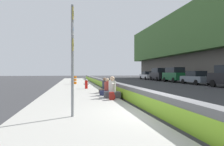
% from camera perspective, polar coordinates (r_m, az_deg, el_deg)
% --- Properties ---
extents(ground_plane, '(160.00, 160.00, 0.00)m').
position_cam_1_polar(ground_plane, '(7.43, 12.71, -11.97)').
color(ground_plane, '#353538').
rests_on(ground_plane, ground).
extents(sidewalk_strip, '(80.00, 4.40, 0.14)m').
position_cam_1_polar(sidewalk_strip, '(6.83, -8.65, -12.47)').
color(sidewalk_strip, '#A8A59E').
rests_on(sidewalk_strip, ground_plane).
extents(jersey_barrier, '(76.00, 0.45, 0.85)m').
position_cam_1_polar(jersey_barrier, '(7.35, 12.68, -8.74)').
color(jersey_barrier, slate).
rests_on(jersey_barrier, ground_plane).
extents(route_sign_post, '(0.44, 0.09, 3.60)m').
position_cam_1_polar(route_sign_post, '(6.63, -11.13, 5.97)').
color(route_sign_post, gray).
rests_on(route_sign_post, sidewalk_strip).
extents(fire_hydrant, '(0.26, 0.46, 0.88)m').
position_cam_1_polar(fire_hydrant, '(17.43, -7.32, -2.96)').
color(fire_hydrant, red).
rests_on(fire_hydrant, sidewalk_strip).
extents(seated_person_foreground, '(0.77, 0.88, 1.20)m').
position_cam_1_polar(seated_person_foreground, '(11.34, 0.06, -5.08)').
color(seated_person_foreground, '#424247').
rests_on(seated_person_foreground, sidewalk_strip).
extents(seated_person_middle, '(0.85, 0.92, 1.07)m').
position_cam_1_polar(seated_person_middle, '(12.51, -1.35, -4.77)').
color(seated_person_middle, '#23284C').
rests_on(seated_person_middle, sidewalk_strip).
extents(seated_person_rear, '(0.80, 0.88, 1.04)m').
position_cam_1_polar(seated_person_rear, '(13.90, -2.10, -4.29)').
color(seated_person_rear, '#706651').
rests_on(seated_person_rear, sidewalk_strip).
extents(backpack, '(0.32, 0.28, 0.40)m').
position_cam_1_polar(backpack, '(10.45, -0.05, -6.54)').
color(backpack, maroon).
rests_on(backpack, sidewalk_strip).
extents(construction_barrel, '(0.54, 0.54, 0.95)m').
position_cam_1_polar(construction_barrel, '(24.29, -10.64, -1.97)').
color(construction_barrel, orange).
rests_on(construction_barrel, sidewalk_strip).
extents(parked_car_fourth, '(4.50, 1.95, 1.71)m').
position_cam_1_polar(parked_car_fourth, '(27.44, 22.67, -1.22)').
color(parked_car_fourth, slate).
rests_on(parked_car_fourth, ground_plane).
extents(parked_car_midline, '(4.85, 2.16, 2.28)m').
position_cam_1_polar(parked_car_midline, '(32.23, 17.32, -0.42)').
color(parked_car_midline, '#145128').
rests_on(parked_car_midline, ground_plane).
extents(parked_car_far, '(4.87, 2.21, 2.28)m').
position_cam_1_polar(parked_car_far, '(37.25, 13.16, -0.32)').
color(parked_car_far, black).
rests_on(parked_car_far, ground_plane).
extents(parked_car_farther, '(4.50, 1.95, 1.71)m').
position_cam_1_polar(parked_car_farther, '(42.53, 9.94, -0.67)').
color(parked_car_farther, silver).
rests_on(parked_car_farther, ground_plane).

